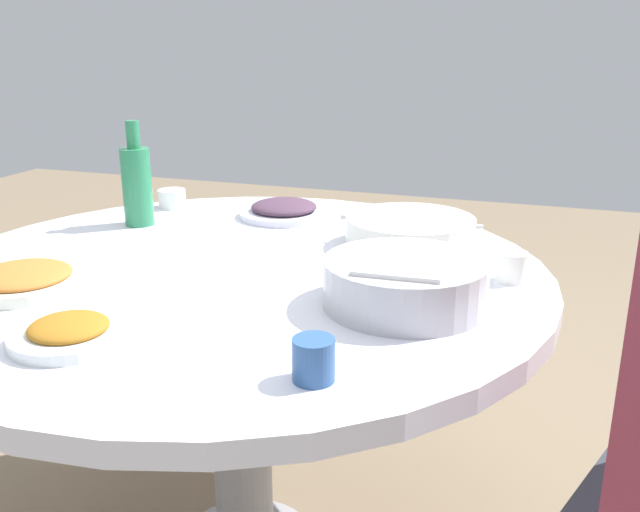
{
  "coord_description": "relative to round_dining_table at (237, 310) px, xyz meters",
  "views": [
    {
      "loc": [
        -0.62,
        1.26,
        1.22
      ],
      "look_at": [
        -0.18,
        -0.04,
        0.78
      ],
      "focal_mm": 38.85,
      "sensor_mm": 36.0,
      "label": 1
    }
  ],
  "objects": [
    {
      "name": "dish_tofu_braise",
      "position": [
        0.33,
        0.25,
        0.12
      ],
      "size": [
        0.23,
        0.23,
        0.04
      ],
      "color": "white",
      "rests_on": "round_dining_table"
    },
    {
      "name": "tea_cup_far",
      "position": [
        0.4,
        -0.42,
        0.12
      ],
      "size": [
        0.08,
        0.08,
        0.05
      ],
      "primitive_type": "cylinder",
      "color": "white",
      "rests_on": "round_dining_table"
    },
    {
      "name": "soup_bowl",
      "position": [
        -0.32,
        -0.27,
        0.13
      ],
      "size": [
        0.33,
        0.3,
        0.07
      ],
      "color": "silver",
      "rests_on": "round_dining_table"
    },
    {
      "name": "tea_cup_side",
      "position": [
        -0.56,
        -0.1,
        0.13
      ],
      "size": [
        0.06,
        0.06,
        0.06
      ],
      "primitive_type": "cylinder",
      "color": "white",
      "rests_on": "round_dining_table"
    },
    {
      "name": "round_dining_table",
      "position": [
        0.0,
        0.0,
        0.0
      ],
      "size": [
        1.33,
        1.33,
        0.75
      ],
      "color": "#99999E",
      "rests_on": "ground"
    },
    {
      "name": "tea_cup_near",
      "position": [
        -0.32,
        0.42,
        0.13
      ],
      "size": [
        0.06,
        0.06,
        0.06
      ],
      "primitive_type": "cylinder",
      "color": "#2E558F",
      "rests_on": "round_dining_table"
    },
    {
      "name": "green_bottle",
      "position": [
        0.38,
        -0.23,
        0.21
      ],
      "size": [
        0.08,
        0.08,
        0.27
      ],
      "color": "#2A8052",
      "rests_on": "round_dining_table"
    },
    {
      "name": "dish_stirfry",
      "position": [
        0.09,
        0.42,
        0.11
      ],
      "size": [
        0.19,
        0.19,
        0.04
      ],
      "color": "white",
      "rests_on": "round_dining_table"
    },
    {
      "name": "rice_bowl",
      "position": [
        -0.39,
        0.1,
        0.14
      ],
      "size": [
        0.3,
        0.3,
        0.1
      ],
      "color": "#B2B5BA",
      "rests_on": "round_dining_table"
    },
    {
      "name": "dish_eggplant",
      "position": [
        0.06,
        -0.43,
        0.12
      ],
      "size": [
        0.24,
        0.24,
        0.05
      ],
      "color": "silver",
      "rests_on": "round_dining_table"
    }
  ]
}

